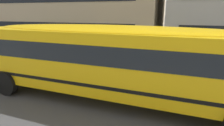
{
  "coord_description": "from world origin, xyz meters",
  "views": [
    {
      "loc": [
        1.33,
        -8.78,
        3.58
      ],
      "look_at": [
        -1.42,
        -0.84,
        1.32
      ],
      "focal_mm": 30.53,
      "sensor_mm": 36.0,
      "label": 1
    }
  ],
  "objects": [
    {
      "name": "sidewalk_far",
      "position": [
        0.0,
        7.78,
        0.01
      ],
      "size": [
        120.0,
        3.0,
        0.01
      ],
      "primitive_type": "cube",
      "color": "gray",
      "rests_on": "ground_plane"
    },
    {
      "name": "parked_car_teal_by_lamppost",
      "position": [
        -10.96,
        5.26,
        0.84
      ],
      "size": [
        3.96,
        2.0,
        1.64
      ],
      "rotation": [
        0.0,
        0.0,
        0.04
      ],
      "color": "#195B66",
      "rests_on": "ground_plane"
    },
    {
      "name": "ground_plane",
      "position": [
        0.0,
        0.0,
        0.0
      ],
      "size": [
        400.0,
        400.0,
        0.0
      ],
      "primitive_type": "plane",
      "color": "#424244"
    },
    {
      "name": "school_bus",
      "position": [
        -1.39,
        -1.68,
        1.83
      ],
      "size": [
        13.86,
        3.55,
        3.08
      ],
      "rotation": [
        0.0,
        0.0,
        3.11
      ],
      "color": "yellow",
      "rests_on": "ground_plane"
    },
    {
      "name": "lane_centreline",
      "position": [
        0.0,
        0.0,
        0.0
      ],
      "size": [
        110.0,
        0.16,
        0.01
      ],
      "primitive_type": "cube",
      "color": "silver",
      "rests_on": "ground_plane"
    }
  ]
}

